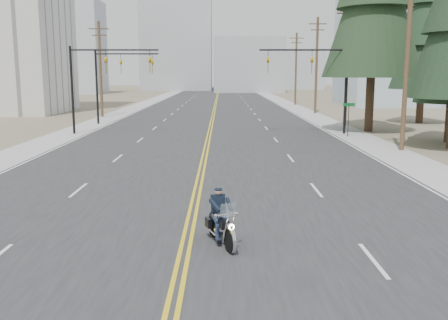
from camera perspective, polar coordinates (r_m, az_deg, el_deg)
name	(u,v)px	position (r m, az deg, el deg)	size (l,w,h in m)	color
road	(215,105)	(78.56, -0.99, 6.32)	(20.00, 200.00, 0.01)	#303033
sidewalk_left	(142,105)	(79.55, -9.35, 6.24)	(3.00, 200.00, 0.01)	#A5A5A0
sidewalk_right	(289,105)	(79.25, 7.40, 6.27)	(3.00, 200.00, 0.01)	#A5A5A0
traffic_mast_left	(97,72)	(41.63, -14.35, 9.67)	(7.10, 0.26, 7.00)	black
traffic_mast_right	(321,72)	(41.18, 11.05, 9.80)	(7.10, 0.26, 7.00)	black
traffic_mast_far	(114,73)	(49.50, -12.48, 9.66)	(6.10, 0.26, 7.00)	black
street_sign	(349,114)	(39.75, 14.05, 5.16)	(0.90, 0.06, 2.62)	black
utility_pole_b	(407,55)	(33.45, 20.21, 11.20)	(2.20, 0.30, 11.50)	brown
utility_pole_c	(347,64)	(47.81, 13.89, 10.63)	(2.20, 0.30, 11.00)	brown
utility_pole_d	(317,64)	(62.48, 10.53, 10.74)	(2.20, 0.30, 11.50)	brown
utility_pole_e	(296,68)	(79.25, 8.22, 10.40)	(2.20, 0.30, 11.00)	brown
utility_pole_left	(100,68)	(58.01, -13.95, 10.19)	(2.20, 0.30, 10.50)	brown
glass_building	(423,39)	(84.46, 21.84, 12.67)	(24.00, 16.00, 20.00)	#9EB5CC
haze_bldg_a	(73,48)	(128.71, -16.88, 12.19)	(14.00, 12.00, 22.00)	#B7BCC6
haze_bldg_b	(248,65)	(133.61, 2.81, 10.77)	(18.00, 14.00, 14.00)	#ADB2B7
haze_bldg_c	(389,55)	(124.72, 18.34, 11.28)	(16.00, 12.00, 18.00)	#B7BCC6
haze_bldg_d	(177,45)	(149.20, -5.38, 12.95)	(20.00, 15.00, 26.00)	#ADB2B7
haze_bldg_e	(298,70)	(160.21, 8.51, 10.17)	(14.00, 14.00, 12.00)	#B7BCC6
haze_bldg_f	(35,62)	(147.55, -20.83, 10.45)	(12.00, 12.00, 16.00)	#ADB2B7
motorcyclist	(221,217)	(14.31, -0.30, -6.55)	(0.89, 2.08, 1.63)	black
conifer_far	(426,23)	(53.49, 22.05, 14.31)	(6.28, 6.28, 16.82)	#382619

